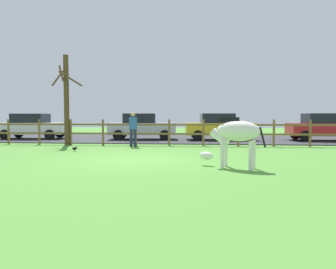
# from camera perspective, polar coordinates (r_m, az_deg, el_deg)

# --- Properties ---
(ground_plane) EXTENTS (60.00, 60.00, 0.00)m
(ground_plane) POSITION_cam_1_polar(r_m,az_deg,el_deg) (10.39, -6.13, -4.59)
(ground_plane) COLOR #549338
(parking_asphalt) EXTENTS (28.00, 7.40, 0.05)m
(parking_asphalt) POSITION_cam_1_polar(r_m,az_deg,el_deg) (19.55, -0.70, -0.79)
(parking_asphalt) COLOR #38383D
(parking_asphalt) RESTS_ON ground_plane
(paddock_fence) EXTENTS (21.84, 0.11, 1.29)m
(paddock_fence) POSITION_cam_1_polar(r_m,az_deg,el_deg) (15.26, -2.90, 0.69)
(paddock_fence) COLOR brown
(paddock_fence) RESTS_ON ground_plane
(bare_tree) EXTENTS (1.42, 1.41, 4.50)m
(bare_tree) POSITION_cam_1_polar(r_m,az_deg,el_deg) (16.40, -18.29, 6.37)
(bare_tree) COLOR #513A23
(bare_tree) RESTS_ON ground_plane
(zebra) EXTENTS (1.80, 1.07, 1.41)m
(zebra) POSITION_cam_1_polar(r_m,az_deg,el_deg) (8.74, 12.27, -0.05)
(zebra) COLOR white
(zebra) RESTS_ON ground_plane
(crow_on_grass) EXTENTS (0.21, 0.10, 0.20)m
(crow_on_grass) POSITION_cam_1_polar(r_m,az_deg,el_deg) (13.20, -16.87, -2.48)
(crow_on_grass) COLOR black
(crow_on_grass) RESTS_ON ground_plane
(parked_car_yellow) EXTENTS (4.13, 2.16, 1.56)m
(parked_car_yellow) POSITION_cam_1_polar(r_m,az_deg,el_deg) (18.56, 9.38, 1.48)
(parked_car_yellow) COLOR yellow
(parked_car_yellow) RESTS_ON parking_asphalt
(parked_car_silver) EXTENTS (4.15, 2.20, 1.56)m
(parked_car_silver) POSITION_cam_1_polar(r_m,az_deg,el_deg) (18.78, -4.87, 1.53)
(parked_car_silver) COLOR #B7BABF
(parked_car_silver) RESTS_ON parking_asphalt
(parked_car_red) EXTENTS (4.01, 1.90, 1.56)m
(parked_car_red) POSITION_cam_1_polar(r_m,az_deg,el_deg) (19.80, 26.88, 1.28)
(parked_car_red) COLOR red
(parked_car_red) RESTS_ON parking_asphalt
(parked_car_white) EXTENTS (4.13, 2.15, 1.56)m
(parked_car_white) POSITION_cam_1_polar(r_m,az_deg,el_deg) (20.99, -23.71, 1.45)
(parked_car_white) COLOR white
(parked_car_white) RESTS_ON parking_asphalt
(visitor_near_fence) EXTENTS (0.40, 0.30, 1.64)m
(visitor_near_fence) POSITION_cam_1_polar(r_m,az_deg,el_deg) (14.69, -6.48, 1.27)
(visitor_near_fence) COLOR #232847
(visitor_near_fence) RESTS_ON ground_plane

